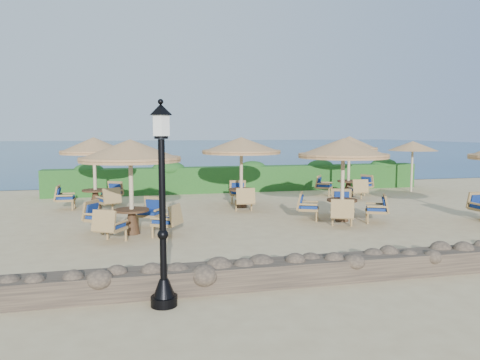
% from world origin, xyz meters
% --- Properties ---
extents(ground, '(120.00, 120.00, 0.00)m').
position_xyz_m(ground, '(0.00, 0.00, 0.00)').
color(ground, '#CDB582').
rests_on(ground, ground).
extents(sea, '(160.00, 160.00, 0.00)m').
position_xyz_m(sea, '(0.00, 70.00, 0.00)').
color(sea, navy).
rests_on(sea, ground).
extents(hedge, '(18.00, 0.90, 1.20)m').
position_xyz_m(hedge, '(0.00, 7.20, 0.60)').
color(hedge, '#194A17').
rests_on(hedge, ground).
extents(stone_wall, '(15.00, 0.65, 0.44)m').
position_xyz_m(stone_wall, '(0.00, -6.20, 0.22)').
color(stone_wall, brown).
rests_on(stone_wall, ground).
extents(lamp_post, '(0.44, 0.44, 3.31)m').
position_xyz_m(lamp_post, '(-4.80, -6.80, 1.55)').
color(lamp_post, black).
rests_on(lamp_post, ground).
extents(extra_parasol, '(2.30, 2.30, 2.41)m').
position_xyz_m(extra_parasol, '(7.80, 5.20, 2.17)').
color(extra_parasol, beige).
rests_on(extra_parasol, ground).
extents(cafe_set_0, '(2.83, 2.83, 2.65)m').
position_xyz_m(cafe_set_0, '(-5.25, -1.13, 1.83)').
color(cafe_set_0, beige).
rests_on(cafe_set_0, ground).
extents(cafe_set_1, '(2.88, 2.88, 2.65)m').
position_xyz_m(cafe_set_1, '(1.31, -0.78, 1.84)').
color(cafe_set_1, beige).
rests_on(cafe_set_1, ground).
extents(cafe_set_3, '(2.64, 2.77, 2.65)m').
position_xyz_m(cafe_set_3, '(-6.52, 3.66, 1.82)').
color(cafe_set_3, beige).
rests_on(cafe_set_3, ground).
extents(cafe_set_4, '(2.99, 2.99, 2.65)m').
position_xyz_m(cafe_set_4, '(-1.17, 2.63, 2.04)').
color(cafe_set_4, beige).
rests_on(cafe_set_4, ground).
extents(cafe_set_5, '(2.76, 2.64, 2.65)m').
position_xyz_m(cafe_set_5, '(4.10, 4.36, 1.81)').
color(cafe_set_5, beige).
rests_on(cafe_set_5, ground).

